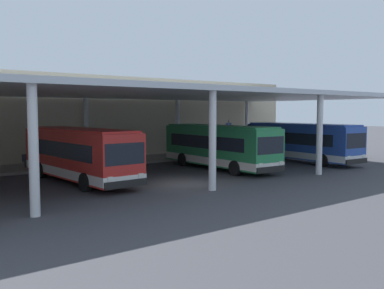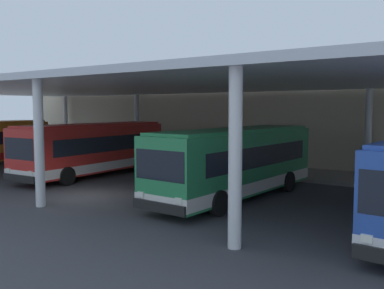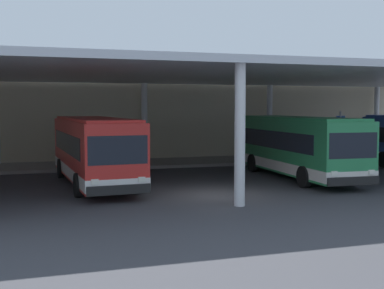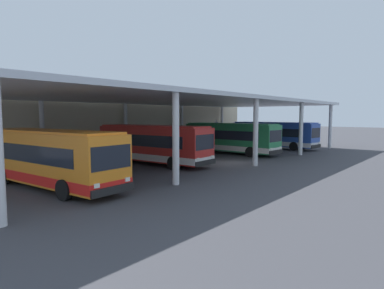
% 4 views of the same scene
% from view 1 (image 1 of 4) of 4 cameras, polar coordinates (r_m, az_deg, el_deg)
% --- Properties ---
extents(ground_plane, '(200.00, 200.00, 0.00)m').
position_cam_1_polar(ground_plane, '(24.67, -1.05, -5.29)').
color(ground_plane, '#3D3D42').
extents(platform_kerb, '(42.00, 4.50, 0.18)m').
position_cam_1_polar(platform_kerb, '(34.71, -12.70, -2.42)').
color(platform_kerb, gray).
rests_on(platform_kerb, ground).
extents(station_building_facade, '(48.00, 1.60, 7.28)m').
position_cam_1_polar(station_building_facade, '(37.45, -14.90, 3.49)').
color(station_building_facade, '#C1B293').
rests_on(station_building_facade, ground).
extents(canopy_shelter, '(40.00, 17.00, 5.55)m').
position_cam_1_polar(canopy_shelter, '(28.94, -7.61, 6.62)').
color(canopy_shelter, silver).
rests_on(canopy_shelter, ground).
extents(bus_second_bay, '(3.09, 10.64, 3.17)m').
position_cam_1_polar(bus_second_bay, '(26.11, -14.92, -1.23)').
color(bus_second_bay, red).
rests_on(bus_second_bay, ground).
extents(bus_middle_bay, '(3.03, 10.63, 3.17)m').
position_cam_1_polar(bus_middle_bay, '(30.95, 3.59, -0.22)').
color(bus_middle_bay, '#28844C').
rests_on(bus_middle_bay, ground).
extents(bus_far_bay, '(3.15, 10.66, 3.17)m').
position_cam_1_polar(bus_far_bay, '(36.34, 14.37, 0.34)').
color(bus_far_bay, '#284CA8').
rests_on(bus_far_bay, ground).
extents(bench_waiting, '(1.80, 0.45, 0.92)m').
position_cam_1_polar(bench_waiting, '(33.02, -20.23, -1.93)').
color(bench_waiting, '#383D47').
rests_on(bench_waiting, platform_kerb).
extents(trash_bin, '(0.52, 0.52, 0.98)m').
position_cam_1_polar(trash_bin, '(34.40, -14.24, -1.52)').
color(trash_bin, '#33383D').
rests_on(trash_bin, platform_kerb).
extents(banner_sign, '(0.70, 0.12, 3.20)m').
position_cam_1_polar(banner_sign, '(41.43, 4.91, 1.40)').
color(banner_sign, '#B2B2B7').
rests_on(banner_sign, platform_kerb).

